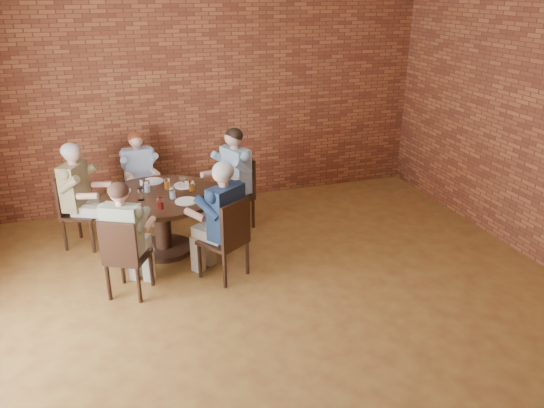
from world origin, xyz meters
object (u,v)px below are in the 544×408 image
object	(u,v)px
diner_e	(222,221)
chair_e	(229,237)
diner_b	(140,177)
chair_d	(124,255)
chair_a	(238,190)
chair_b	(140,185)
chair_c	(76,208)
diner_a	(232,180)
dining_table	(161,211)
smartphone	(204,198)
diner_c	(81,196)
diner_d	(126,239)

from	to	relation	value
diner_e	chair_e	bearing A→B (deg)	90.00
diner_b	diner_e	size ratio (longest dim) A/B	0.92
chair_d	diner_e	xyz separation A→B (m)	(1.06, 0.11, 0.18)
chair_a	diner_b	size ratio (longest dim) A/B	0.77
chair_b	chair_d	size ratio (longest dim) A/B	0.98
chair_c	chair_d	distance (m)	1.51
chair_b	chair_d	xyz separation A→B (m)	(-0.34, -2.05, 0.01)
diner_a	dining_table	bearing A→B (deg)	-90.00
chair_d	diner_e	world-z (taller)	diner_e
chair_a	diner_a	xyz separation A→B (m)	(-0.08, -0.03, 0.16)
chair_b	diner_b	world-z (taller)	diner_b
diner_b	chair_d	xyz separation A→B (m)	(-0.35, -1.98, -0.13)
chair_a	diner_e	size ratio (longest dim) A/B	0.70
smartphone	chair_b	bearing A→B (deg)	91.30
chair_a	diner_c	distance (m)	1.98
diner_a	diner_d	world-z (taller)	diner_a
diner_b	chair_d	bearing A→B (deg)	-108.03
dining_table	chair_a	size ratio (longest dim) A/B	1.46
diner_a	diner_c	bearing A→B (deg)	-114.21
dining_table	diner_e	bearing A→B (deg)	-55.67
diner_b	chair_c	bearing A→B (deg)	-154.58
chair_b	diner_c	distance (m)	1.02
dining_table	diner_d	distance (m)	0.98
chair_a	chair_b	bearing A→B (deg)	-141.65
chair_a	smartphone	distance (m)	0.98
chair_d	diner_c	bearing A→B (deg)	-45.24
chair_c	chair_e	size ratio (longest dim) A/B	0.98
chair_a	diner_e	world-z (taller)	diner_e
chair_b	chair_c	xyz separation A→B (m)	(-0.83, -0.62, 0.02)
diner_a	chair_d	world-z (taller)	diner_a
chair_a	dining_table	bearing A→B (deg)	-90.00
diner_e	smartphone	xyz separation A→B (m)	(-0.09, 0.52, 0.08)
dining_table	chair_a	world-z (taller)	chair_a
diner_b	chair_c	size ratio (longest dim) A/B	1.33
diner_c	diner_b	bearing A→B (deg)	-25.03
diner_e	smartphone	size ratio (longest dim) A/B	9.75
diner_a	diner_e	distance (m)	1.29
diner_c	chair_d	size ratio (longest dim) A/B	1.47
dining_table	chair_c	world-z (taller)	chair_c
chair_c	diner_e	size ratio (longest dim) A/B	0.69
smartphone	chair_d	bearing A→B (deg)	-169.60
chair_c	diner_e	xyz separation A→B (m)	(1.54, -1.32, 0.17)
diner_e	chair_c	bearing A→B (deg)	-75.00
chair_c	smartphone	xyz separation A→B (m)	(1.45, -0.81, 0.25)
chair_d	diner_a	bearing A→B (deg)	-109.78
chair_a	diner_a	size ratio (longest dim) A/B	0.70
chair_d	chair_e	world-z (taller)	chair_e
diner_c	dining_table	bearing A→B (deg)	-90.00
chair_b	diner_d	world-z (taller)	diner_d
diner_a	chair_b	size ratio (longest dim) A/B	1.53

